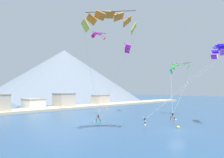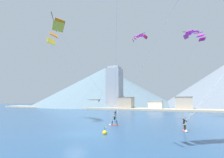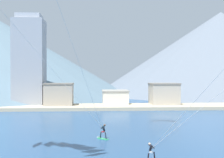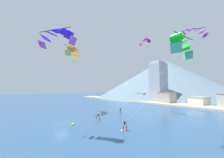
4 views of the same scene
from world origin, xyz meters
name	(u,v)px [view 1 (image 1 of 4)]	position (x,y,z in m)	size (l,w,h in m)	color
ground_plane	(176,131)	(0.00, 0.00, 0.00)	(400.00, 400.00, 0.00)	navy
kitesurfer_near_lead	(97,120)	(-2.22, 17.43, 0.57)	(1.52, 1.50, 1.81)	#33B266
kitesurfer_near_trail	(145,123)	(1.57, 7.58, 0.45)	(1.63, 1.37, 1.65)	#E54C33
kitesurfer_mid_center	(173,118)	(12.08, 6.96, 0.56)	(0.66, 1.78, 1.81)	#E54C33
parafoil_kite_near_lead	(110,21)	(-10.14, 6.03, 18.10)	(11.99, 14.74, 18.10)	gold
parafoil_kite_near_trail	(218,50)	(9.96, -3.89, 14.76)	(11.00, 13.81, 14.48)	#A649C4
parafoil_kite_mid_center	(181,67)	(21.26, 9.45, 13.19)	(10.53, 5.97, 12.99)	#41BA8D
parafoil_kite_distant_high_outer	(99,35)	(2.89, 22.57, 21.00)	(4.29, 1.68, 1.64)	#B21435
parafoil_kite_distant_low_drift	(128,47)	(15.99, 23.69, 19.76)	(5.20, 4.78, 2.29)	#AD268B
race_marker_buoy	(178,127)	(3.18, 1.26, 0.16)	(0.56, 0.56, 1.02)	yellow
shoreline_strip	(34,110)	(0.00, 50.79, 0.35)	(180.00, 10.00, 0.70)	#BCAD8E
shore_building_quay_east	(101,100)	(32.45, 52.99, 2.34)	(6.77, 5.51, 4.65)	beige
shore_building_quay_west	(64,100)	(13.42, 53.31, 2.83)	(6.57, 6.49, 5.63)	#B7AD9E
shore_building_old_town	(33,104)	(2.05, 55.29, 1.95)	(6.19, 7.04, 3.88)	silver
mountain_peak_west_ridge	(64,75)	(49.93, 107.62, 16.86)	(103.22, 103.22, 33.73)	slate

